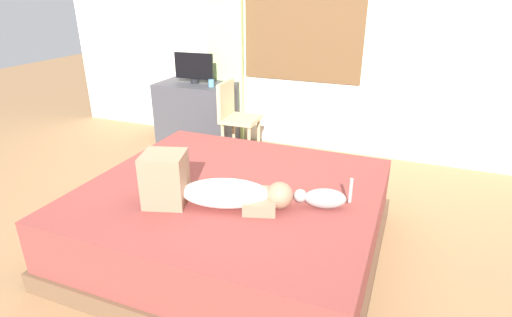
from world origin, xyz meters
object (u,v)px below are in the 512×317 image
(cat, at_px, (322,198))
(desk, at_px, (198,113))
(person_lying, at_px, (210,188))
(bed, at_px, (233,218))
(chair_by_desk, at_px, (235,114))
(cup, at_px, (211,83))
(tv_monitor, at_px, (194,67))

(cat, xyz_separation_m, desk, (-1.98, 1.92, -0.20))
(person_lying, height_order, cat, person_lying)
(bed, bearing_deg, chair_by_desk, 114.13)
(bed, distance_m, cat, 0.72)
(person_lying, bearing_deg, cat, 18.84)
(person_lying, height_order, cup, person_lying)
(desk, height_order, cup, cup)
(tv_monitor, distance_m, cup, 0.32)
(person_lying, bearing_deg, cup, 117.37)
(bed, height_order, chair_by_desk, chair_by_desk)
(desk, bearing_deg, person_lying, -58.45)
(tv_monitor, relative_size, cup, 6.00)
(cat, height_order, cup, cup)
(person_lying, relative_size, tv_monitor, 1.94)
(bed, height_order, cup, cup)
(cat, bearing_deg, person_lying, -161.16)
(cup, height_order, chair_by_desk, chair_by_desk)
(bed, height_order, cat, cat)
(cup, bearing_deg, person_lying, -62.63)
(bed, relative_size, person_lying, 2.18)
(person_lying, relative_size, cup, 11.64)
(person_lying, xyz_separation_m, cup, (-1.06, 2.05, 0.16))
(person_lying, distance_m, cup, 2.31)
(cat, xyz_separation_m, chair_by_desk, (-1.35, 1.63, -0.06))
(tv_monitor, relative_size, chair_by_desk, 0.56)
(desk, distance_m, chair_by_desk, 0.71)
(bed, bearing_deg, tv_monitor, 125.87)
(tv_monitor, bearing_deg, cat, -43.84)
(bed, bearing_deg, desk, 125.59)
(cat, relative_size, cup, 4.36)
(desk, height_order, chair_by_desk, chair_by_desk)
(person_lying, bearing_deg, bed, 85.99)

